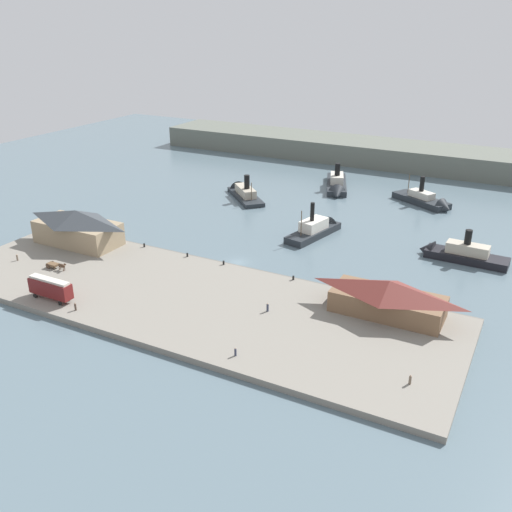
% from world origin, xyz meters
% --- Properties ---
extents(ground_plane, '(320.00, 320.00, 0.00)m').
position_xyz_m(ground_plane, '(0.00, 0.00, 0.00)').
color(ground_plane, slate).
extents(quay_promenade, '(110.00, 36.00, 1.20)m').
position_xyz_m(quay_promenade, '(0.00, -22.00, 0.60)').
color(quay_promenade, gray).
rests_on(quay_promenade, ground).
extents(seawall_edge, '(110.00, 0.80, 1.00)m').
position_xyz_m(seawall_edge, '(0.00, -3.60, 0.50)').
color(seawall_edge, '#666159').
rests_on(seawall_edge, ground).
extents(ferry_shed_east_terminal, '(21.55, 10.38, 8.58)m').
position_xyz_m(ferry_shed_east_terminal, '(-39.26, -10.42, 5.56)').
color(ferry_shed_east_terminal, '#998466').
rests_on(ferry_shed_east_terminal, quay_promenade).
extents(ferry_shed_west_terminal, '(21.27, 9.19, 6.87)m').
position_xyz_m(ferry_shed_west_terminal, '(38.28, -10.09, 4.69)').
color(ferry_shed_west_terminal, brown).
rests_on(ferry_shed_west_terminal, quay_promenade).
extents(street_tram, '(9.83, 2.54, 4.47)m').
position_xyz_m(street_tram, '(-22.45, -35.45, 3.80)').
color(street_tram, maroon).
rests_on(street_tram, quay_promenade).
extents(horse_cart, '(5.55, 1.69, 1.87)m').
position_xyz_m(horse_cart, '(-32.72, -24.33, 2.12)').
color(horse_cart, brown).
rests_on(horse_cart, quay_promenade).
extents(pedestrian_walking_east, '(0.44, 0.44, 1.77)m').
position_xyz_m(pedestrian_walking_east, '(17.88, -19.84, 2.01)').
color(pedestrian_walking_east, '#33384C').
rests_on(pedestrian_walking_east, quay_promenade).
extents(pedestrian_by_tram, '(0.40, 0.40, 1.63)m').
position_xyz_m(pedestrian_by_tram, '(-14.92, -36.69, 1.94)').
color(pedestrian_by_tram, '#4C3D33').
rests_on(pedestrian_by_tram, quay_promenade).
extents(pedestrian_walking_west, '(0.41, 0.41, 1.66)m').
position_xyz_m(pedestrian_walking_west, '(47.62, -30.25, 1.96)').
color(pedestrian_walking_west, '#6B5B4C').
rests_on(pedestrian_walking_west, quay_promenade).
extents(pedestrian_standing_center, '(0.38, 0.38, 1.54)m').
position_xyz_m(pedestrian_standing_center, '(20.03, -35.99, 1.90)').
color(pedestrian_standing_center, '#33384C').
rests_on(pedestrian_standing_center, quay_promenade).
extents(pedestrian_at_waters_edge, '(0.39, 0.39, 1.56)m').
position_xyz_m(pedestrian_at_waters_edge, '(-44.17, -25.16, 1.91)').
color(pedestrian_at_waters_edge, '#6B5B4C').
rests_on(pedestrian_at_waters_edge, quay_promenade).
extents(mooring_post_center_west, '(0.44, 0.44, 0.90)m').
position_xyz_m(mooring_post_center_west, '(16.47, -4.80, 1.65)').
color(mooring_post_center_west, black).
rests_on(mooring_post_center_west, quay_promenade).
extents(mooring_post_east, '(0.44, 0.44, 0.90)m').
position_xyz_m(mooring_post_east, '(-10.73, -4.93, 1.65)').
color(mooring_post_east, black).
rests_on(mooring_post_east, quay_promenade).
extents(mooring_post_center_east, '(0.44, 0.44, 0.90)m').
position_xyz_m(mooring_post_center_east, '(-0.83, -4.94, 1.65)').
color(mooring_post_center_east, black).
rests_on(mooring_post_center_east, quay_promenade).
extents(mooring_post_west, '(0.44, 0.44, 0.90)m').
position_xyz_m(mooring_post_west, '(-23.45, -4.85, 1.65)').
color(mooring_post_west, black).
rests_on(mooring_post_west, quay_promenade).
extents(ferry_moored_west, '(14.63, 26.03, 10.30)m').
position_xyz_m(ferry_moored_west, '(-0.35, 67.20, 1.48)').
color(ferry_moored_west, '#23282D').
rests_on(ferry_moored_west, ground).
extents(ferry_approaching_east, '(20.52, 15.16, 10.28)m').
position_xyz_m(ferry_approaching_east, '(29.88, 64.18, 1.36)').
color(ferry_approaching_east, '#23282D').
rests_on(ferry_approaching_east, ground).
extents(ferry_moored_east, '(20.60, 6.23, 9.31)m').
position_xyz_m(ferry_moored_east, '(45.16, 25.84, 1.55)').
color(ferry_moored_east, black).
rests_on(ferry_moored_east, ground).
extents(ferry_near_quay, '(9.25, 20.99, 10.89)m').
position_xyz_m(ferry_near_quay, '(9.62, 25.97, 1.62)').
color(ferry_near_quay, '#23282D').
rests_on(ferry_near_quay, ground).
extents(ferry_departing_north, '(20.13, 19.76, 10.14)m').
position_xyz_m(ferry_departing_north, '(-24.51, 46.67, 1.30)').
color(ferry_departing_north, '#23282D').
rests_on(ferry_departing_north, ground).
extents(far_headland, '(180.00, 24.00, 8.00)m').
position_xyz_m(far_headland, '(0.00, 110.00, 4.00)').
color(far_headland, '#60665B').
rests_on(far_headland, ground).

